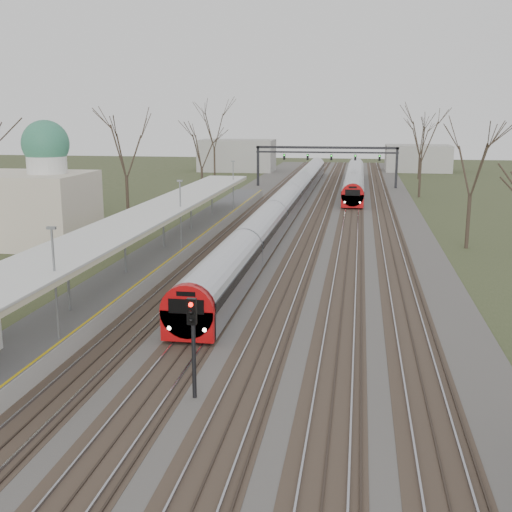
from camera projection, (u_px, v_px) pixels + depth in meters
The scene contains 10 objects.
track_bed at pixel (310, 219), 66.89m from camera, with size 24.00×160.00×0.22m.
platform at pixel (177, 245), 51.38m from camera, with size 3.50×69.00×1.00m, color #9E9B93.
canopy at pixel (159, 211), 46.29m from camera, with size 4.10×50.00×3.11m.
dome_building at pixel (30, 201), 53.14m from camera, with size 10.00×8.00×10.30m.
signal_gantry at pixel (327, 154), 94.74m from camera, with size 21.00×0.59×6.08m.
tree_west_far at pixel (125, 143), 61.11m from camera, with size 5.50×5.50×11.33m.
tree_east_far at pixel (473, 159), 50.66m from camera, with size 5.00×5.00×10.30m.
train_near at pixel (290, 197), 73.04m from camera, with size 2.62×90.21×3.05m.
train_far at pixel (355, 178), 94.20m from camera, with size 2.62×45.21×3.05m.
signal_post at pixel (193, 333), 24.00m from camera, with size 0.35×0.45×4.10m.
Camera 1 is at (5.22, -11.21, 10.75)m, focal length 45.00 mm.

